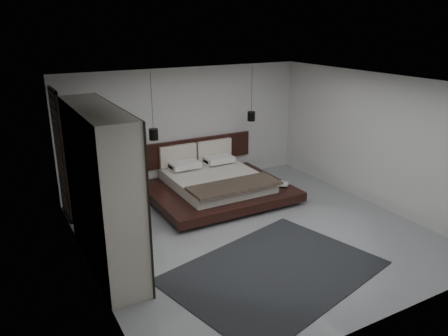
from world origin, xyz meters
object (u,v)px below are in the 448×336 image
bed (216,184)px  pendant_left (154,134)px  pendant_right (251,116)px  wardrobe (102,189)px  rug (274,271)px  lattice_screen (60,155)px

bed → pendant_left: pendant_left is taller
pendant_left → pendant_right: size_ratio=1.12×
wardrobe → rug: 3.02m
pendant_left → pendant_right: same height
lattice_screen → pendant_left: pendant_left is taller
rug → lattice_screen: bearing=123.2°
lattice_screen → pendant_right: (4.38, -0.06, 0.34)m
bed → rug: size_ratio=0.93×
wardrobe → rug: wardrobe is taller
pendant_right → rug: (-1.90, -3.73, -1.63)m
lattice_screen → pendant_right: size_ratio=2.04×
lattice_screen → wardrobe: size_ratio=0.98×
pendant_right → rug: 4.49m
bed → rug: 3.32m
bed → lattice_screen: bearing=170.1°
pendant_left → pendant_right: 2.47m
bed → pendant_left: (-1.23, 0.49, 1.20)m
pendant_right → bed: bearing=-158.2°
lattice_screen → bed: size_ratio=0.87×
lattice_screen → bed: lattice_screen is taller
lattice_screen → wardrobe: (0.25, -2.22, -0.00)m
rug → bed: bearing=78.4°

